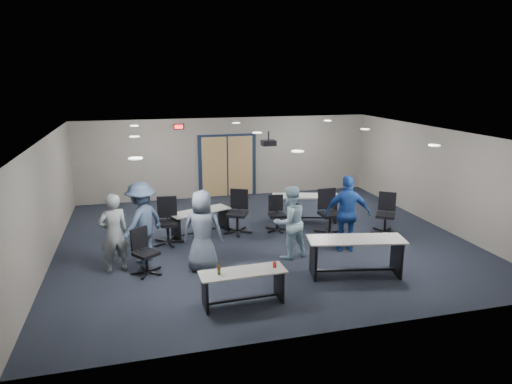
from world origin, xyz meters
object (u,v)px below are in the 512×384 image
object	(u,v)px
person_lightblue	(290,222)
person_back	(142,222)
table_back_left	(200,218)
person_plaid	(203,231)
chair_back_d	(330,212)
chair_loose_left	(146,252)
chair_back_b	(237,212)
chair_back_a	(167,221)
person_gray	(114,233)
table_front_right	(356,250)
person_navy	(347,214)
table_front_left	(243,281)
chair_loose_right	(386,214)
table_back_right	(306,204)
chair_back_c	(277,214)

from	to	relation	value
person_lightblue	person_back	size ratio (longest dim) A/B	0.92
table_back_left	person_plaid	distance (m)	2.29
chair_back_d	chair_loose_left	bearing A→B (deg)	-166.71
chair_loose_left	chair_back_b	bearing A→B (deg)	4.51
chair_back_a	person_gray	xyz separation A→B (m)	(-1.20, -1.38, 0.28)
chair_back_a	person_back	size ratio (longest dim) A/B	0.63
chair_back_a	person_lightblue	xyz separation A→B (m)	(2.64, -1.58, 0.26)
table_front_right	person_navy	distance (m)	1.46
chair_back_a	chair_back_d	bearing A→B (deg)	0.49
table_front_right	person_navy	size ratio (longest dim) A/B	1.14
person_lightblue	person_back	distance (m)	3.31
table_front_left	chair_back_b	bearing A→B (deg)	76.79
chair_back_b	person_back	bearing A→B (deg)	-125.65
chair_back_d	person_lightblue	distance (m)	2.00
chair_loose_left	person_back	distance (m)	0.84
table_back_left	chair_loose_right	world-z (taller)	chair_loose_right
chair_back_b	person_gray	size ratio (longest dim) A/B	0.67
table_front_left	table_back_right	world-z (taller)	table_front_left
table_front_left	person_gray	xyz separation A→B (m)	(-2.29, 2.09, 0.41)
chair_back_c	chair_loose_right	distance (m)	2.87
person_gray	table_back_left	bearing A→B (deg)	-155.86
table_back_right	person_plaid	size ratio (longest dim) A/B	1.12
table_front_left	person_plaid	xyz separation A→B (m)	(-0.47, 1.70, 0.44)
person_plaid	person_back	distance (m)	1.47
table_back_right	chair_loose_right	size ratio (longest dim) A/B	1.84
chair_back_d	chair_back_c	bearing A→B (deg)	152.18
chair_back_a	person_gray	distance (m)	1.85
chair_back_d	person_back	xyz separation A→B (m)	(-4.80, -0.62, 0.32)
chair_back_a	chair_back_c	size ratio (longest dim) A/B	1.22
table_front_left	person_plaid	world-z (taller)	person_plaid
person_navy	chair_loose_left	bearing A→B (deg)	16.55
chair_back_d	person_navy	bearing A→B (deg)	-97.21
chair_loose_left	table_front_left	bearing A→B (deg)	-82.63
chair_back_c	chair_back_d	size ratio (longest dim) A/B	0.80
chair_loose_left	person_plaid	distance (m)	1.25
person_lightblue	chair_loose_left	bearing A→B (deg)	-12.64
person_lightblue	table_front_right	bearing A→B (deg)	113.91
chair_loose_right	person_back	distance (m)	6.25
table_back_right	chair_back_a	xyz separation A→B (m)	(-3.95, -0.85, 0.06)
chair_loose_right	person_lightblue	distance (m)	3.14
person_gray	person_plaid	bearing A→B (deg)	150.32
chair_back_a	person_navy	bearing A→B (deg)	-15.13
chair_back_b	person_gray	bearing A→B (deg)	-124.14
person_gray	person_navy	bearing A→B (deg)	160.83
table_back_right	chair_loose_right	distance (m)	2.26
chair_back_c	chair_loose_right	xyz separation A→B (m)	(2.72, -0.92, 0.06)
table_back_right	chair_back_a	distance (m)	4.04
table_back_right	person_navy	world-z (taller)	person_navy
chair_back_b	person_plaid	world-z (taller)	person_plaid
person_gray	chair_back_a	bearing A→B (deg)	-148.62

